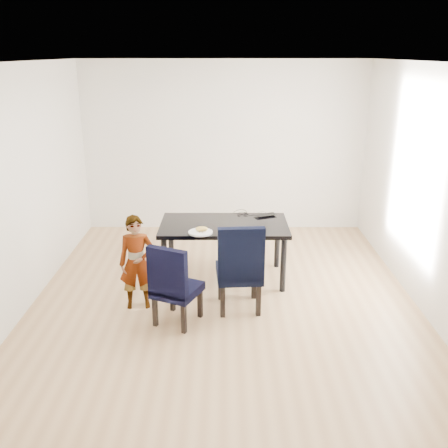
{
  "coord_description": "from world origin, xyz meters",
  "views": [
    {
      "loc": [
        0.01,
        -5.42,
        2.8
      ],
      "look_at": [
        0.0,
        0.2,
        0.85
      ],
      "focal_mm": 40.0,
      "sensor_mm": 36.0,
      "label": 1
    }
  ],
  "objects_px": {
    "plate": "(200,232)",
    "laptop": "(264,214)",
    "dining_table": "(224,251)",
    "child": "(137,263)",
    "chair_right": "(239,265)",
    "chair_left": "(177,283)"
  },
  "relations": [
    {
      "from": "chair_right",
      "to": "plate",
      "type": "bearing_deg",
      "value": 131.47
    },
    {
      "from": "chair_left",
      "to": "plate",
      "type": "xyz_separation_m",
      "value": [
        0.22,
        0.77,
        0.3
      ]
    },
    {
      "from": "dining_table",
      "to": "laptop",
      "type": "height_order",
      "value": "laptop"
    },
    {
      "from": "plate",
      "to": "laptop",
      "type": "relative_size",
      "value": 0.99
    },
    {
      "from": "dining_table",
      "to": "laptop",
      "type": "bearing_deg",
      "value": 33.57
    },
    {
      "from": "chair_right",
      "to": "child",
      "type": "xyz_separation_m",
      "value": [
        -1.15,
        0.02,
        0.03
      ]
    },
    {
      "from": "chair_right",
      "to": "plate",
      "type": "height_order",
      "value": "chair_right"
    },
    {
      "from": "chair_right",
      "to": "laptop",
      "type": "relative_size",
      "value": 3.56
    },
    {
      "from": "dining_table",
      "to": "plate",
      "type": "bearing_deg",
      "value": -129.96
    },
    {
      "from": "chair_right",
      "to": "laptop",
      "type": "height_order",
      "value": "chair_right"
    },
    {
      "from": "plate",
      "to": "dining_table",
      "type": "bearing_deg",
      "value": 50.04
    },
    {
      "from": "dining_table",
      "to": "chair_left",
      "type": "relative_size",
      "value": 1.73
    },
    {
      "from": "plate",
      "to": "laptop",
      "type": "height_order",
      "value": "laptop"
    },
    {
      "from": "chair_right",
      "to": "laptop",
      "type": "distance_m",
      "value": 1.21
    },
    {
      "from": "dining_table",
      "to": "laptop",
      "type": "relative_size",
      "value": 5.45
    },
    {
      "from": "chair_left",
      "to": "plate",
      "type": "relative_size",
      "value": 3.16
    },
    {
      "from": "child",
      "to": "chair_right",
      "type": "bearing_deg",
      "value": -9.17
    },
    {
      "from": "chair_right",
      "to": "child",
      "type": "bearing_deg",
      "value": 175.13
    },
    {
      "from": "chair_right",
      "to": "dining_table",
      "type": "bearing_deg",
      "value": 98.25
    },
    {
      "from": "child",
      "to": "laptop",
      "type": "distance_m",
      "value": 1.89
    },
    {
      "from": "chair_right",
      "to": "plate",
      "type": "relative_size",
      "value": 3.58
    },
    {
      "from": "child",
      "to": "plate",
      "type": "xyz_separation_m",
      "value": [
        0.7,
        0.43,
        0.21
      ]
    }
  ]
}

